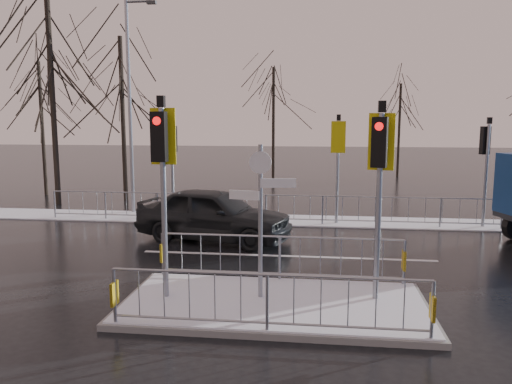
# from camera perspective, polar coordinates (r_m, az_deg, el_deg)

# --- Properties ---
(ground) EXTENTS (120.00, 120.00, 0.00)m
(ground) POSITION_cam_1_polar(r_m,az_deg,el_deg) (10.14, 2.09, -13.09)
(ground) COLOR black
(ground) RESTS_ON ground
(snow_verge) EXTENTS (30.00, 2.00, 0.04)m
(snow_verge) POSITION_cam_1_polar(r_m,az_deg,el_deg) (18.40, 4.44, -3.26)
(snow_verge) COLOR white
(snow_verge) RESTS_ON ground
(lane_markings) EXTENTS (8.00, 11.38, 0.01)m
(lane_markings) POSITION_cam_1_polar(r_m,az_deg,el_deg) (9.83, 1.91, -13.78)
(lane_markings) COLOR silver
(lane_markings) RESTS_ON ground
(traffic_island) EXTENTS (6.00, 3.04, 4.15)m
(traffic_island) POSITION_cam_1_polar(r_m,az_deg,el_deg) (10.02, 2.04, -10.99)
(traffic_island) COLOR slate
(traffic_island) RESTS_ON ground
(far_kerb_fixtures) EXTENTS (18.00, 0.65, 3.83)m
(far_kerb_fixtures) POSITION_cam_1_polar(r_m,az_deg,el_deg) (17.71, 5.35, -0.44)
(far_kerb_fixtures) COLOR gray
(far_kerb_fixtures) RESTS_ON ground
(car_far_lane) EXTENTS (5.12, 2.98, 1.64)m
(car_far_lane) POSITION_cam_1_polar(r_m,az_deg,el_deg) (15.35, -4.83, -2.54)
(car_far_lane) COLOR black
(car_far_lane) RESTS_ON ground
(tree_near_a) EXTENTS (4.75, 4.75, 8.97)m
(tree_near_a) POSITION_cam_1_polar(r_m,az_deg,el_deg) (23.46, -22.44, 13.59)
(tree_near_a) COLOR black
(tree_near_a) RESTS_ON ground
(tree_near_b) EXTENTS (4.00, 4.00, 7.55)m
(tree_near_b) POSITION_cam_1_polar(r_m,az_deg,el_deg) (23.66, -15.09, 11.53)
(tree_near_b) COLOR black
(tree_near_b) RESTS_ON ground
(tree_near_c) EXTENTS (3.50, 3.50, 6.61)m
(tree_near_c) POSITION_cam_1_polar(r_m,az_deg,el_deg) (26.50, -23.38, 9.37)
(tree_near_c) COLOR black
(tree_near_c) RESTS_ON ground
(tree_far_a) EXTENTS (3.75, 3.75, 7.08)m
(tree_far_a) POSITION_cam_1_polar(r_m,az_deg,el_deg) (31.55, 2.02, 10.34)
(tree_far_a) COLOR black
(tree_far_a) RESTS_ON ground
(tree_far_b) EXTENTS (3.25, 3.25, 6.14)m
(tree_far_b) POSITION_cam_1_polar(r_m,az_deg,el_deg) (33.81, 16.12, 8.80)
(tree_far_b) COLOR black
(tree_far_b) RESTS_ON ground
(street_lamp_left) EXTENTS (1.25, 0.18, 8.20)m
(street_lamp_left) POSITION_cam_1_polar(r_m,az_deg,el_deg) (20.26, -14.07, 10.30)
(street_lamp_left) COLOR gray
(street_lamp_left) RESTS_ON ground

